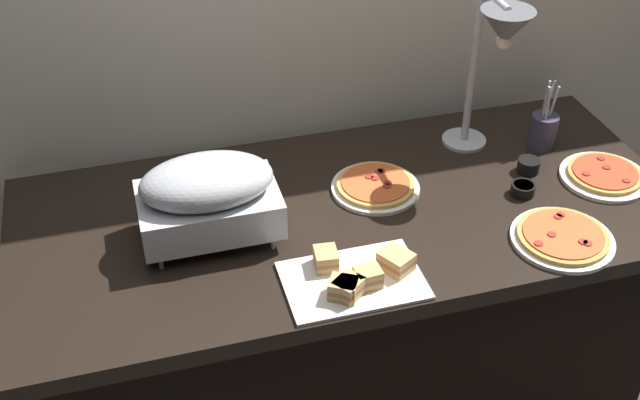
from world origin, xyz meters
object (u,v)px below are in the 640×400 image
at_px(heat_lamp, 498,42).
at_px(sandwich_platter, 356,277).
at_px(sauce_cup_near, 529,165).
at_px(pizza_plate_center, 375,186).
at_px(pizza_plate_front, 563,237).
at_px(chafing_dish, 208,195).
at_px(sauce_cup_far, 523,189).
at_px(utensil_holder, 543,130).
at_px(pizza_plate_raised_stand, 604,175).

height_order(heat_lamp, sandwich_platter, heat_lamp).
bearing_deg(sauce_cup_near, pizza_plate_center, 175.70).
height_order(heat_lamp, pizza_plate_front, heat_lamp).
bearing_deg(heat_lamp, sauce_cup_near, -34.35).
distance_m(chafing_dish, heat_lamp, 0.91).
relative_size(sauce_cup_far, utensil_holder, 0.30).
bearing_deg(sandwich_platter, pizza_plate_raised_stand, 15.53).
bearing_deg(pizza_plate_center, utensil_holder, 8.10).
bearing_deg(sauce_cup_far, sauce_cup_near, 55.07).
bearing_deg(sauce_cup_far, chafing_dish, 176.74).
distance_m(chafing_dish, pizza_plate_raised_stand, 1.18).
relative_size(heat_lamp, sauce_cup_near, 7.73).
bearing_deg(heat_lamp, chafing_dish, -171.40).
height_order(chafing_dish, sandwich_platter, chafing_dish).
relative_size(pizza_plate_front, pizza_plate_raised_stand, 1.06).
bearing_deg(pizza_plate_front, heat_lamp, 96.67).
xyz_separation_m(sandwich_platter, sauce_cup_far, (0.58, 0.23, -0.00)).
bearing_deg(sauce_cup_near, sandwich_platter, -152.93).
relative_size(sauce_cup_near, utensil_holder, 0.29).
bearing_deg(pizza_plate_center, pizza_plate_front, -41.77).
bearing_deg(utensil_holder, sauce_cup_far, -129.02).
bearing_deg(pizza_plate_raised_stand, chafing_dish, 177.69).
relative_size(pizza_plate_center, sauce_cup_near, 3.86).
distance_m(chafing_dish, sauce_cup_far, 0.91).
bearing_deg(pizza_plate_raised_stand, sauce_cup_far, -179.14).
distance_m(sauce_cup_near, sauce_cup_far, 0.12).
bearing_deg(pizza_plate_center, heat_lamp, 7.02).
distance_m(sauce_cup_near, utensil_holder, 0.16).
bearing_deg(sauce_cup_far, pizza_plate_raised_stand, 0.86).
relative_size(heat_lamp, pizza_plate_front, 1.87).
xyz_separation_m(pizza_plate_center, utensil_holder, (0.58, 0.08, 0.05)).
xyz_separation_m(heat_lamp, sandwich_platter, (-0.54, -0.41, -0.38)).
xyz_separation_m(pizza_plate_center, pizza_plate_raised_stand, (0.68, -0.13, -0.00)).
relative_size(heat_lamp, sandwich_platter, 1.48).
relative_size(sandwich_platter, sauce_cup_far, 4.98).
height_order(sauce_cup_far, utensil_holder, utensil_holder).
bearing_deg(pizza_plate_front, sandwich_platter, -179.26).
height_order(pizza_plate_center, utensil_holder, utensil_holder).
height_order(chafing_dish, heat_lamp, heat_lamp).
bearing_deg(pizza_plate_front, pizza_plate_raised_stand, 40.39).
bearing_deg(chafing_dish, pizza_plate_center, 9.73).
distance_m(heat_lamp, pizza_plate_raised_stand, 0.53).
relative_size(pizza_plate_center, utensil_holder, 1.12).
height_order(pizza_plate_center, sauce_cup_far, sauce_cup_far).
xyz_separation_m(sandwich_platter, utensil_holder, (0.76, 0.45, 0.04)).
relative_size(heat_lamp, utensil_holder, 2.24).
bearing_deg(pizza_plate_raised_stand, utensil_holder, 113.42).
relative_size(pizza_plate_center, sandwich_platter, 0.74).
bearing_deg(sauce_cup_far, pizza_plate_front, -89.74).
relative_size(pizza_plate_front, utensil_holder, 1.20).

